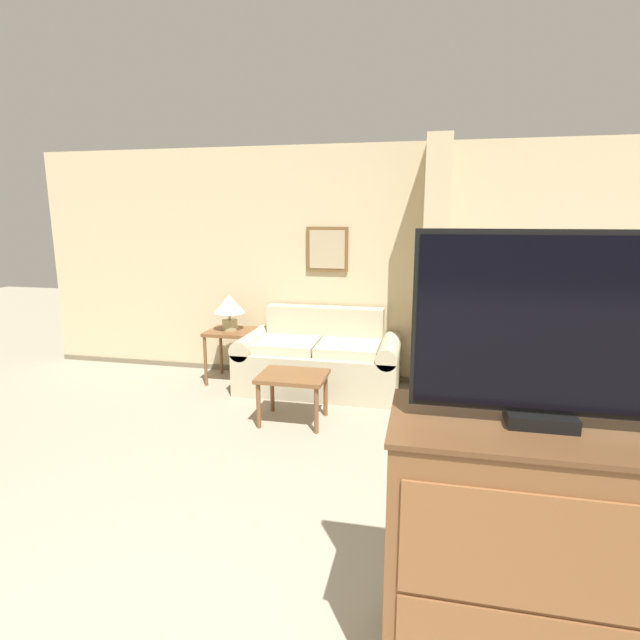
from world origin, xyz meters
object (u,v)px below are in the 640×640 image
object	(u,v)px
coffee_table	(293,381)
tv_dresser	(527,556)
backpack	(550,358)
tv	(549,330)
bed	(563,403)
table_lamp	(229,306)
couch	(319,360)

from	to	relation	value
coffee_table	tv_dresser	xyz separation A→B (m)	(1.57, -2.29, 0.16)
tv_dresser	backpack	world-z (taller)	tv_dresser
tv	backpack	bearing A→B (deg)	76.32
bed	table_lamp	bearing A→B (deg)	168.58
tv	backpack	xyz separation A→B (m)	(0.57, 2.33, -0.73)
coffee_table	table_lamp	xyz separation A→B (m)	(-0.99, 0.96, 0.47)
tv	backpack	distance (m)	2.51
table_lamp	tv_dresser	size ratio (longest dim) A/B	0.36
couch	bed	size ratio (longest dim) A/B	0.84
table_lamp	bed	distance (m)	3.45
coffee_table	table_lamp	world-z (taller)	table_lamp
backpack	tv	bearing A→B (deg)	-103.68
table_lamp	tv_dresser	world-z (taller)	tv_dresser
tv_dresser	tv	bearing A→B (deg)	90.00
tv_dresser	tv	xyz separation A→B (m)	(0.00, 0.00, 0.91)
tv	bed	distance (m)	2.95
couch	tv	xyz separation A→B (m)	(1.52, -3.21, 1.13)
tv_dresser	bed	size ratio (longest dim) A/B	0.54
couch	tv	distance (m)	3.73
tv_dresser	backpack	xyz separation A→B (m)	(0.57, 2.33, 0.17)
couch	coffee_table	world-z (taller)	couch
tv_dresser	tv	distance (m)	0.91
couch	table_lamp	distance (m)	1.17
table_lamp	tv	bearing A→B (deg)	-51.86
couch	coffee_table	bearing A→B (deg)	-92.90
couch	coffee_table	xyz separation A→B (m)	(-0.05, -0.92, 0.07)
bed	tv_dresser	bearing A→B (deg)	-106.62
tv	backpack	world-z (taller)	tv
bed	backpack	size ratio (longest dim) A/B	4.97
backpack	couch	bearing A→B (deg)	157.20
table_lamp	couch	bearing A→B (deg)	-2.56
tv	bed	world-z (taller)	tv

